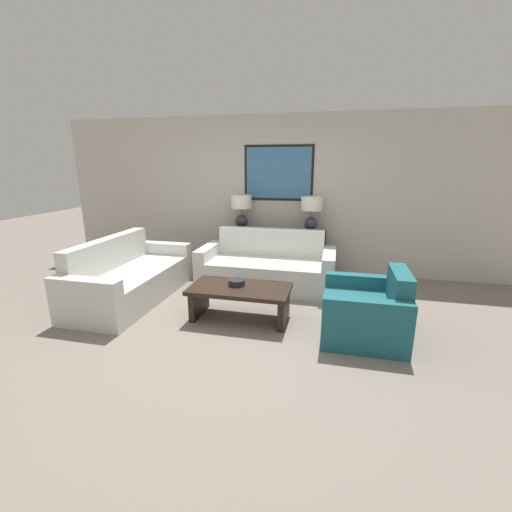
{
  "coord_description": "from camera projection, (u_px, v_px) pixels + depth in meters",
  "views": [
    {
      "loc": [
        1.0,
        -3.47,
        1.85
      ],
      "look_at": [
        -0.03,
        0.86,
        0.65
      ],
      "focal_mm": 24.0,
      "sensor_mm": 36.0,
      "label": 1
    }
  ],
  "objects": [
    {
      "name": "ground_plane",
      "position": [
        241.0,
        329.0,
        3.96
      ],
      "size": [
        20.0,
        20.0,
        0.0
      ],
      "primitive_type": "plane",
      "color": "slate"
    },
    {
      "name": "back_wall",
      "position": [
        279.0,
        195.0,
        5.93
      ],
      "size": [
        7.98,
        0.12,
        2.65
      ],
      "color": "beige",
      "rests_on": "ground_plane"
    },
    {
      "name": "console_table",
      "position": [
        275.0,
        252.0,
        5.92
      ],
      "size": [
        1.7,
        0.39,
        0.76
      ],
      "color": "black",
      "rests_on": "ground_plane"
    },
    {
      "name": "table_lamp_left",
      "position": [
        242.0,
        208.0,
        5.86
      ],
      "size": [
        0.35,
        0.35,
        0.58
      ],
      "color": "#333338",
      "rests_on": "console_table"
    },
    {
      "name": "table_lamp_right",
      "position": [
        311.0,
        210.0,
        5.6
      ],
      "size": [
        0.35,
        0.35,
        0.58
      ],
      "color": "#333338",
      "rests_on": "console_table"
    },
    {
      "name": "couch_by_back_wall",
      "position": [
        267.0,
        268.0,
        5.3
      ],
      "size": [
        2.04,
        0.89,
        0.86
      ],
      "color": "silver",
      "rests_on": "ground_plane"
    },
    {
      "name": "couch_by_side",
      "position": [
        130.0,
        279.0,
        4.8
      ],
      "size": [
        0.89,
        2.04,
        0.86
      ],
      "color": "silver",
      "rests_on": "ground_plane"
    },
    {
      "name": "coffee_table",
      "position": [
        240.0,
        295.0,
        4.16
      ],
      "size": [
        1.21,
        0.64,
        0.42
      ],
      "color": "black",
      "rests_on": "ground_plane"
    },
    {
      "name": "decorative_bowl",
      "position": [
        237.0,
        282.0,
        4.18
      ],
      "size": [
        0.2,
        0.2,
        0.07
      ],
      "color": "#232328",
      "rests_on": "coffee_table"
    },
    {
      "name": "armchair_near_back_wall",
      "position": [
        366.0,
        313.0,
        3.75
      ],
      "size": [
        0.87,
        0.94,
        0.77
      ],
      "color": "#1E5B66",
      "rests_on": "ground_plane"
    }
  ]
}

